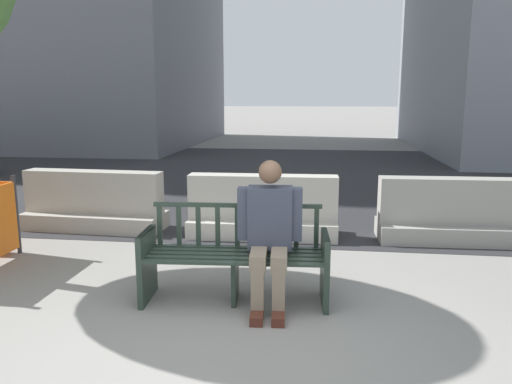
{
  "coord_description": "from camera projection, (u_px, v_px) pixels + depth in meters",
  "views": [
    {
      "loc": [
        0.67,
        -3.31,
        1.87
      ],
      "look_at": [
        -0.09,
        2.49,
        0.75
      ],
      "focal_mm": 35.0,
      "sensor_mm": 36.0,
      "label": 1
    }
  ],
  "objects": [
    {
      "name": "street_asphalt",
      "position": [
        292.0,
        175.0,
        12.13
      ],
      "size": [
        120.0,
        12.0,
        0.01
      ],
      "primitive_type": "cube",
      "color": "#28282B",
      "rests_on": "ground"
    },
    {
      "name": "jersey_barrier_right",
      "position": [
        456.0,
        216.0,
        6.5
      ],
      "size": [
        2.02,
        0.74,
        0.84
      ],
      "color": "gray",
      "rests_on": "ground"
    },
    {
      "name": "jersey_barrier_left",
      "position": [
        94.0,
        206.0,
        7.13
      ],
      "size": [
        2.03,
        0.78,
        0.84
      ],
      "color": "#9E998E",
      "rests_on": "ground"
    },
    {
      "name": "ground_plane",
      "position": [
        224.0,
        355.0,
        3.66
      ],
      "size": [
        200.0,
        200.0,
        0.0
      ],
      "primitive_type": "plane",
      "color": "gray"
    },
    {
      "name": "street_bench",
      "position": [
        235.0,
        259.0,
        4.58
      ],
      "size": [
        1.72,
        0.64,
        0.88
      ],
      "color": "#28382D",
      "rests_on": "ground"
    },
    {
      "name": "seated_person",
      "position": [
        270.0,
        231.0,
        4.45
      ],
      "size": [
        0.59,
        0.74,
        1.31
      ],
      "color": "#383D4C",
      "rests_on": "ground"
    },
    {
      "name": "jersey_barrier_centre",
      "position": [
        263.0,
        212.0,
        6.75
      ],
      "size": [
        2.02,
        0.74,
        0.84
      ],
      "color": "#ADA89E",
      "rests_on": "ground"
    }
  ]
}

